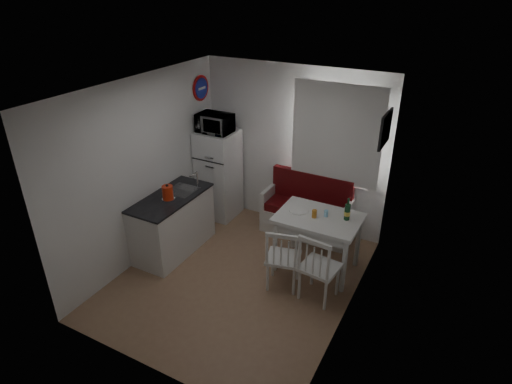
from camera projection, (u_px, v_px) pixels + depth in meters
floor at (239, 278)px, 5.90m from camera, size 3.00×3.50×0.02m
ceiling at (235, 89)px, 4.72m from camera, size 3.00×3.50×0.02m
wall_back at (293, 149)px, 6.69m from camera, size 3.00×0.02×2.60m
wall_front at (141, 271)px, 3.93m from camera, size 3.00×0.02×2.60m
wall_left at (144, 171)px, 5.94m from camera, size 0.02×3.50×2.60m
wall_right at (355, 223)px, 4.68m from camera, size 0.02×3.50×2.60m
window at (337, 137)px, 6.22m from camera, size 1.22×0.06×1.47m
curtain at (336, 135)px, 6.15m from camera, size 1.35×0.02×1.50m
kitchen_counter at (173, 223)px, 6.32m from camera, size 0.62×1.32×1.16m
wall_sign at (201, 88)px, 6.68m from camera, size 0.03×0.40×0.40m
picture_frame at (385, 129)px, 5.22m from camera, size 0.04×0.52×0.42m
bench at (307, 215)px, 6.78m from camera, size 1.39×0.53×0.99m
dining_table at (318, 223)px, 5.78m from camera, size 1.11×0.78×0.84m
chair_left at (281, 254)px, 5.44m from camera, size 0.51×0.50×0.49m
chair_right at (318, 263)px, 5.21m from camera, size 0.50×0.48×0.52m
fridge at (219, 174)px, 7.15m from camera, size 0.60×0.60×1.50m
microwave at (215, 123)px, 6.70m from camera, size 0.54×0.37×0.30m
kettle at (168, 193)px, 5.95m from camera, size 0.18×0.18×0.24m
wine_bottle at (348, 209)px, 5.60m from camera, size 0.08×0.08×0.31m
drinking_glass_orange at (314, 214)px, 5.69m from camera, size 0.07×0.07×0.11m
drinking_glass_blue at (326, 213)px, 5.72m from camera, size 0.05×0.05×0.09m
plate at (299, 210)px, 5.87m from camera, size 0.27×0.27×0.02m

